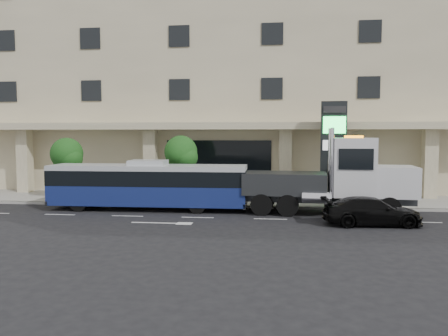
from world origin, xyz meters
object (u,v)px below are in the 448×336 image
object	(u,v)px
tow_truck	(335,179)
signage_pylon	(333,151)
city_bus	(148,185)
black_sedan	(372,211)

from	to	relation	value
tow_truck	signage_pylon	size ratio (longest dim) A/B	1.65
city_bus	black_sedan	distance (m)	12.97
city_bus	signage_pylon	size ratio (longest dim) A/B	1.82
black_sedan	signage_pylon	xyz separation A→B (m)	(-1.04, 6.77, 2.79)
tow_truck	black_sedan	world-z (taller)	tow_truck
city_bus	tow_truck	bearing A→B (deg)	-2.54
black_sedan	signage_pylon	distance (m)	7.40
black_sedan	signage_pylon	bearing A→B (deg)	4.69
city_bus	black_sedan	size ratio (longest dim) A/B	2.45
tow_truck	black_sedan	size ratio (longest dim) A/B	2.23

